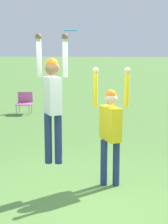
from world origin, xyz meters
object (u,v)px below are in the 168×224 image
camping_chair_1 (25,101)px  person_jumping (53,97)px  person_defending (111,124)px  frisbee (71,30)px

camping_chair_1 → person_jumping: bearing=102.8°
person_defending → camping_chair_1: bearing=177.7°
person_jumping → camping_chair_1: size_ratio=2.70×
person_jumping → person_defending: 1.17m
person_jumping → person_defending: bearing=-90.0°
person_jumping → frisbee: size_ratio=8.89×
person_defending → camping_chair_1: size_ratio=2.70×
person_jumping → person_defending: person_jumping is taller
person_jumping → frisbee: 1.08m
person_defending → camping_chair_1: person_defending is taller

